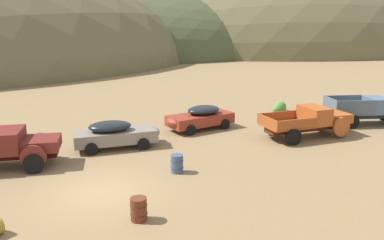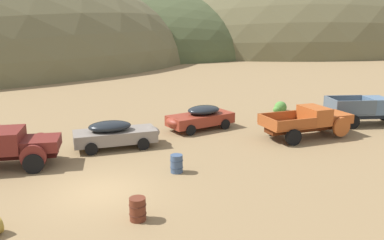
{
  "view_description": "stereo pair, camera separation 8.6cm",
  "coord_description": "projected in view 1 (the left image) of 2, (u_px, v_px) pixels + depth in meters",
  "views": [
    {
      "loc": [
        -2.06,
        -15.56,
        6.87
      ],
      "look_at": [
        6.4,
        5.66,
        1.22
      ],
      "focal_mm": 36.6,
      "sensor_mm": 36.0,
      "label": 1
    },
    {
      "loc": [
        -1.98,
        -15.59,
        6.87
      ],
      "look_at": [
        6.4,
        5.66,
        1.22
      ],
      "focal_mm": 36.6,
      "sensor_mm": 36.0,
      "label": 2
    }
  ],
  "objects": [
    {
      "name": "hill_far_left",
      "position": [
        139.0,
        53.0,
        94.79
      ],
      "size": [
        72.09,
        59.99,
        31.81
      ],
      "primitive_type": "ellipsoid",
      "color": "#424C2D",
      "rests_on": "ground"
    },
    {
      "name": "truck_chalk_blue",
      "position": [
        374.0,
        110.0,
        27.26
      ],
      "size": [
        6.07,
        3.55,
        1.91
      ],
      "rotation": [
        0.0,
        0.0,
        -0.28
      ],
      "color": "#262D39",
      "rests_on": "ground"
    },
    {
      "name": "oil_drum_spare",
      "position": [
        177.0,
        164.0,
        18.47
      ],
      "size": [
        0.62,
        0.62,
        0.87
      ],
      "color": "#384C6B",
      "rests_on": "ground"
    },
    {
      "name": "truck_oxblood",
      "position": [
        7.0,
        147.0,
        19.01
      ],
      "size": [
        6.0,
        3.3,
        1.91
      ],
      "rotation": [
        0.0,
        0.0,
        -0.18
      ],
      "color": "black",
      "rests_on": "ground"
    },
    {
      "name": "hill_center",
      "position": [
        281.0,
        48.0,
        112.66
      ],
      "size": [
        99.99,
        80.68,
        50.84
      ],
      "primitive_type": "ellipsoid",
      "color": "brown",
      "rests_on": "ground"
    },
    {
      "name": "oil_drum_foreground",
      "position": [
        139.0,
        209.0,
        13.96
      ],
      "size": [
        0.63,
        0.63,
        0.86
      ],
      "color": "#5B2819",
      "rests_on": "ground"
    },
    {
      "name": "bush_near_barrel",
      "position": [
        41.0,
        144.0,
        22.04
      ],
      "size": [
        1.42,
        1.01,
        1.17
      ],
      "color": "#3D702D",
      "rests_on": "ground"
    },
    {
      "name": "car_rust_red",
      "position": [
        199.0,
        117.0,
        25.93
      ],
      "size": [
        4.91,
        2.69,
        1.57
      ],
      "rotation": [
        0.0,
        0.0,
        3.34
      ],
      "color": "maroon",
      "rests_on": "ground"
    },
    {
      "name": "car_primer_gray",
      "position": [
        118.0,
        134.0,
        22.12
      ],
      "size": [
        4.91,
        2.17,
        1.57
      ],
      "rotation": [
        0.0,
        0.0,
        -0.05
      ],
      "color": "slate",
      "rests_on": "ground"
    },
    {
      "name": "bush_back_edge",
      "position": [
        279.0,
        108.0,
        31.64
      ],
      "size": [
        1.23,
        0.91,
        0.99
      ],
      "color": "#4C8438",
      "rests_on": "ground"
    },
    {
      "name": "truck_oxide_orange",
      "position": [
        312.0,
        121.0,
        24.26
      ],
      "size": [
        5.73,
        2.5,
        1.89
      ],
      "rotation": [
        0.0,
        0.0,
        -0.01
      ],
      "color": "#51220D",
      "rests_on": "ground"
    },
    {
      "name": "ground_plane",
      "position": [
        100.0,
        192.0,
        16.42
      ],
      "size": [
        300.0,
        300.0,
        0.0
      ],
      "primitive_type": "plane",
      "color": "olive"
    }
  ]
}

